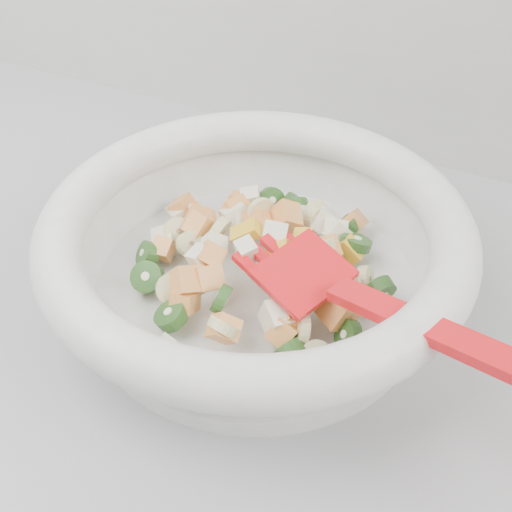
% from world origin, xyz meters
% --- Properties ---
extents(counter, '(2.00, 0.60, 0.90)m').
position_xyz_m(counter, '(0.00, 1.45, 0.45)').
color(counter, '#9A9B9F').
rests_on(counter, ground).
extents(mixing_bowl, '(0.46, 0.35, 0.12)m').
position_xyz_m(mixing_bowl, '(0.10, 1.45, 0.95)').
color(mixing_bowl, white).
rests_on(mixing_bowl, counter).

